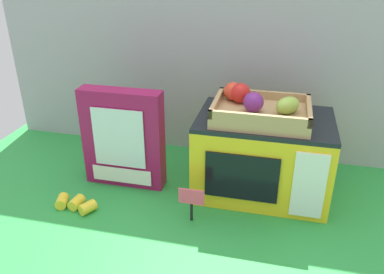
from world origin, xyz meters
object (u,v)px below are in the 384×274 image
Objects in this scene: toy_microwave at (262,155)px; cookie_set_box at (123,139)px; food_groups_crate at (259,109)px; price_sign at (191,200)px; loose_toy_banana at (75,204)px.

toy_microwave is 1.25× the size of cookie_set_box.
food_groups_crate is 2.64× the size of price_sign.
cookie_set_box reaches higher than loose_toy_banana.
loose_toy_banana is (-0.09, -0.16, -0.14)m from cookie_set_box.
cookie_set_box is (-0.42, -0.06, 0.03)m from toy_microwave.
food_groups_crate is 0.59m from loose_toy_banana.
loose_toy_banana is (-0.51, -0.22, -0.10)m from toy_microwave.
price_sign is 0.34m from loose_toy_banana.
price_sign is (-0.15, -0.18, -0.20)m from food_groups_crate.
loose_toy_banana is at bearing -118.23° from cookie_set_box.
cookie_set_box reaches higher than price_sign.
food_groups_crate is 0.42m from cookie_set_box.
toy_microwave is 0.15m from food_groups_crate.
toy_microwave is 0.56m from loose_toy_banana.
price_sign is at bearing -129.06° from food_groups_crate.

